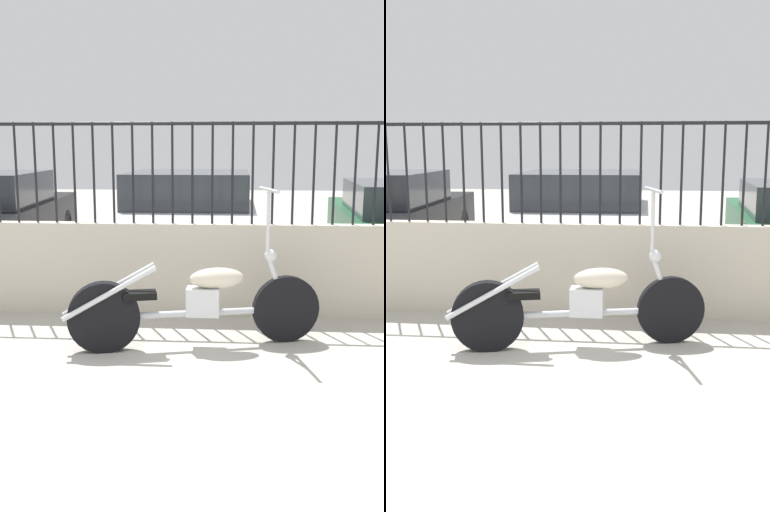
% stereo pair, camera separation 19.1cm
% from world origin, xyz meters
% --- Properties ---
extents(ground_plane, '(40.00, 40.00, 0.00)m').
position_xyz_m(ground_plane, '(0.00, 0.00, 0.00)').
color(ground_plane, '#ADA89E').
extents(low_wall, '(10.29, 0.18, 0.94)m').
position_xyz_m(low_wall, '(0.00, 2.43, 0.47)').
color(low_wall, beige).
rests_on(low_wall, ground_plane).
extents(fence_railing, '(10.29, 0.04, 1.00)m').
position_xyz_m(fence_railing, '(-0.00, 2.43, 1.59)').
color(fence_railing, black).
rests_on(fence_railing, low_wall).
extents(motorcycle_silver, '(2.19, 0.74, 1.36)m').
position_xyz_m(motorcycle_silver, '(0.10, 1.43, 0.38)').
color(motorcycle_silver, black).
rests_on(motorcycle_silver, ground_plane).
extents(car_white, '(1.88, 4.24, 1.36)m').
position_xyz_m(car_white, '(-0.10, 4.96, 0.69)').
color(car_white, black).
rests_on(car_white, ground_plane).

